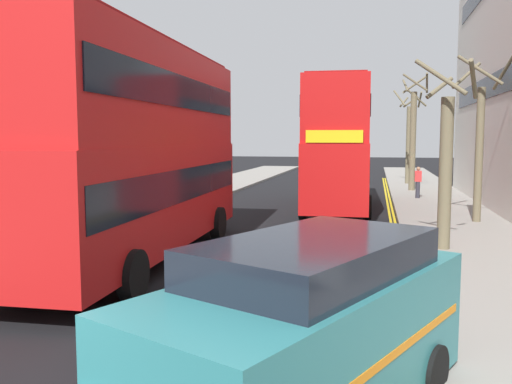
% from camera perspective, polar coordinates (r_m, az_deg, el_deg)
% --- Properties ---
extents(sidewalk_right, '(4.00, 80.00, 0.14)m').
position_cam_1_polar(sidewalk_right, '(19.57, 20.80, -4.00)').
color(sidewalk_right, gray).
rests_on(sidewalk_right, ground).
extents(sidewalk_left, '(4.00, 80.00, 0.14)m').
position_cam_1_polar(sidewalk_left, '(21.83, -15.33, -2.85)').
color(sidewalk_left, gray).
rests_on(sidewalk_left, ground).
extents(kerb_line_outer, '(0.10, 56.00, 0.01)m').
position_cam_1_polar(kerb_line_outer, '(17.42, 14.87, -5.20)').
color(kerb_line_outer, yellow).
rests_on(kerb_line_outer, ground).
extents(kerb_line_inner, '(0.10, 56.00, 0.01)m').
position_cam_1_polar(kerb_line_inner, '(17.41, 14.35, -5.19)').
color(kerb_line_inner, yellow).
rests_on(kerb_line_inner, ground).
extents(double_decker_bus_away, '(3.03, 10.87, 5.64)m').
position_cam_1_polar(double_decker_bus_away, '(14.43, -12.28, 4.73)').
color(double_decker_bus_away, red).
rests_on(double_decker_bus_away, ground).
extents(double_decker_bus_oncoming, '(3.12, 10.89, 5.64)m').
position_cam_1_polar(double_decker_bus_oncoming, '(24.77, 8.60, 5.15)').
color(double_decker_bus_oncoming, red).
rests_on(double_decker_bus_oncoming, ground).
extents(taxi_minivan, '(3.73, 5.15, 2.12)m').
position_cam_1_polar(taxi_minivan, '(6.26, 5.02, -14.63)').
color(taxi_minivan, teal).
rests_on(taxi_minivan, ground).
extents(pedestrian_far, '(0.34, 0.22, 1.62)m').
position_cam_1_polar(pedestrian_far, '(29.26, 16.63, 1.04)').
color(pedestrian_far, '#2D2D38').
rests_on(pedestrian_far, sidewalk_right).
extents(street_tree_near, '(1.80, 1.58, 5.22)m').
position_cam_1_polar(street_tree_near, '(15.94, 19.32, 2.70)').
color(street_tree_near, '#6B6047').
rests_on(street_tree_near, sidewalk_right).
extents(street_tree_mid, '(2.06, 2.06, 6.08)m').
position_cam_1_polar(street_tree_mid, '(21.62, 22.43, 4.86)').
color(street_tree_mid, '#6B6047').
rests_on(street_tree_mid, sidewalk_right).
extents(street_tree_far, '(2.20, 1.82, 6.35)m').
position_cam_1_polar(street_tree_far, '(38.48, 15.75, 5.35)').
color(street_tree_far, '#6B6047').
rests_on(street_tree_far, sidewalk_right).
extents(street_tree_distant, '(1.55, 1.57, 6.81)m').
position_cam_1_polar(street_tree_distant, '(33.48, 16.16, 5.73)').
color(street_tree_distant, '#6B6047').
rests_on(street_tree_distant, sidewalk_right).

